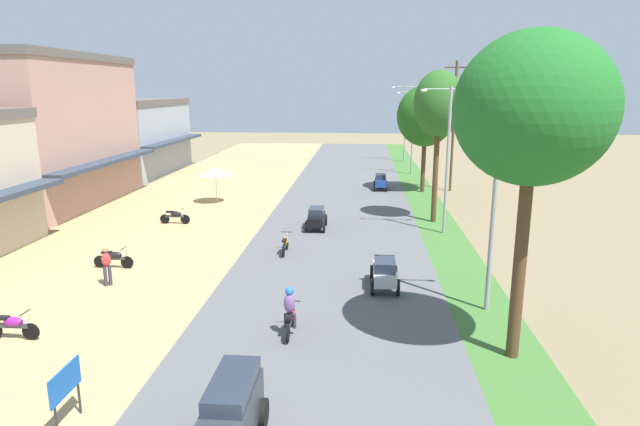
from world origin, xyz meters
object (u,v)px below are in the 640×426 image
object	(u,v)px
vendor_umbrella	(215,171)
car_sedan_silver	(385,272)
streetlamp_near	(495,187)
motorbike_ahead_second	(290,312)
street_signboard	(65,386)
median_tree_third	(425,116)
car_hatchback_blue	(381,181)
median_tree_nearest	(533,110)
pedestrian_on_shoulder	(107,264)
median_tree_second	(439,105)
motorbike_ahead_third	(285,243)
car_van_charcoal	(232,410)
streetlamp_farthest	(405,118)
streetlamp_far	(413,127)
streetlamp_mid	(448,151)
parked_motorbike_third	(175,216)
car_sedan_black	(316,217)
utility_pole_near	(454,125)
parked_motorbike_nearest	(12,325)
parked_motorbike_second	(114,257)

from	to	relation	value
vendor_umbrella	car_sedan_silver	world-z (taller)	vendor_umbrella
streetlamp_near	motorbike_ahead_second	world-z (taller)	streetlamp_near
car_sedan_silver	street_signboard	bearing A→B (deg)	-128.91
median_tree_third	car_hatchback_blue	world-z (taller)	median_tree_third
vendor_umbrella	median_tree_third	xyz separation A→B (m)	(14.75, 5.34, 3.52)
median_tree_nearest	streetlamp_near	world-z (taller)	median_tree_nearest
pedestrian_on_shoulder	median_tree_second	world-z (taller)	median_tree_second
pedestrian_on_shoulder	car_sedan_silver	xyz separation A→B (m)	(11.13, 0.59, -0.22)
vendor_umbrella	motorbike_ahead_third	size ratio (longest dim) A/B	1.40
median_tree_nearest	car_van_charcoal	distance (m)	10.75
streetlamp_farthest	streetlamp_far	bearing A→B (deg)	-90.00
streetlamp_mid	median_tree_third	bearing A→B (deg)	89.49
median_tree_nearest	parked_motorbike_third	bearing A→B (deg)	136.23
car_sedan_black	motorbike_ahead_second	world-z (taller)	motorbike_ahead_second
streetlamp_farthest	motorbike_ahead_third	distance (m)	35.64
vendor_umbrella	streetlamp_near	world-z (taller)	streetlamp_near
streetlamp_mid	car_sedan_silver	distance (m)	10.19
median_tree_nearest	streetlamp_farthest	distance (m)	44.10
streetlamp_near	utility_pole_near	bearing A→B (deg)	84.27
street_signboard	car_sedan_silver	world-z (taller)	street_signboard
streetlamp_farthest	car_van_charcoal	xyz separation A→B (m)	(-7.28, -48.87, -3.70)
parked_motorbike_nearest	street_signboard	world-z (taller)	street_signboard
streetlamp_far	motorbike_ahead_third	size ratio (longest dim) A/B	4.23
streetlamp_farthest	car_hatchback_blue	world-z (taller)	streetlamp_farthest
streetlamp_far	motorbike_ahead_third	xyz separation A→B (m)	(-8.19, -25.42, -3.89)
parked_motorbike_third	streetlamp_far	distance (m)	25.73
parked_motorbike_nearest	car_van_charcoal	bearing A→B (deg)	-29.64
parked_motorbike_third	streetlamp_farthest	distance (m)	33.31
streetlamp_farthest	parked_motorbike_second	bearing A→B (deg)	-112.56
parked_motorbike_third	median_tree_third	size ratio (longest dim) A/B	0.22
parked_motorbike_third	motorbike_ahead_third	distance (m)	8.98
parked_motorbike_third	streetlamp_mid	bearing A→B (deg)	-3.03
street_signboard	car_sedan_silver	bearing A→B (deg)	51.09
streetlamp_mid	parked_motorbike_third	bearing A→B (deg)	176.97
median_tree_second	car_van_charcoal	distance (m)	23.31
parked_motorbike_third	median_tree_nearest	world-z (taller)	median_tree_nearest
parked_motorbike_nearest	motorbike_ahead_second	distance (m)	8.80
streetlamp_near	streetlamp_far	xyz separation A→B (m)	(0.00, 31.56, -0.08)
pedestrian_on_shoulder	parked_motorbike_second	bearing A→B (deg)	109.07
parked_motorbike_nearest	vendor_umbrella	distance (m)	21.10
median_tree_second	utility_pole_near	bearing A→B (deg)	75.98
median_tree_nearest	car_sedan_silver	size ratio (longest dim) A/B	4.14
parked_motorbike_nearest	car_sedan_silver	bearing A→B (deg)	24.52
parked_motorbike_third	median_tree_nearest	xyz separation A→B (m)	(15.48, -14.83, 6.72)
pedestrian_on_shoulder	median_tree_nearest	xyz separation A→B (m)	(14.73, -4.70, 6.31)
median_tree_nearest	car_sedan_black	bearing A→B (deg)	116.32
streetlamp_mid	motorbike_ahead_third	world-z (taller)	streetlamp_mid
parked_motorbike_second	parked_motorbike_third	world-z (taller)	same
vendor_umbrella	car_van_charcoal	xyz separation A→B (m)	(7.36, -25.70, -1.28)
streetlamp_far	parked_motorbike_nearest	bearing A→B (deg)	-113.82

